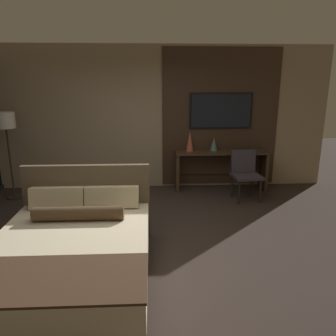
# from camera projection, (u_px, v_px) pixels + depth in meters

# --- Properties ---
(ground_plane) EXTENTS (16.00, 16.00, 0.00)m
(ground_plane) POSITION_uv_depth(u_px,v_px,m) (147.00, 246.00, 4.36)
(ground_plane) COLOR #332823
(wall_back_tv_panel) EXTENTS (7.20, 0.09, 2.80)m
(wall_back_tv_panel) POSITION_uv_depth(u_px,v_px,m) (158.00, 118.00, 6.50)
(wall_back_tv_panel) COLOR tan
(wall_back_tv_panel) RESTS_ON ground_plane
(bed) EXTENTS (1.70, 2.19, 1.05)m
(bed) POSITION_uv_depth(u_px,v_px,m) (72.00, 254.00, 3.59)
(bed) COLOR #33281E
(bed) RESTS_ON ground_plane
(desk) EXTENTS (1.81, 0.46, 0.78)m
(desk) POSITION_uv_depth(u_px,v_px,m) (221.00, 163.00, 6.54)
(desk) COLOR #422D1E
(desk) RESTS_ON ground_plane
(tv) EXTENTS (1.24, 0.04, 0.70)m
(tv) POSITION_uv_depth(u_px,v_px,m) (221.00, 111.00, 6.45)
(tv) COLOR black
(desk_chair) EXTENTS (0.54, 0.53, 0.90)m
(desk_chair) POSITION_uv_depth(u_px,v_px,m) (245.00, 170.00, 5.99)
(desk_chair) COLOR #38333D
(desk_chair) RESTS_ON ground_plane
(floor_lamp) EXTENTS (0.34, 0.34, 1.59)m
(floor_lamp) POSITION_uv_depth(u_px,v_px,m) (6.00, 127.00, 5.80)
(floor_lamp) COLOR #282623
(floor_lamp) RESTS_ON ground_plane
(vase_tall) EXTENTS (0.15, 0.15, 0.40)m
(vase_tall) POSITION_uv_depth(u_px,v_px,m) (190.00, 141.00, 6.41)
(vase_tall) COLOR #B2563D
(vase_tall) RESTS_ON desk
(vase_short) EXTENTS (0.15, 0.15, 0.26)m
(vase_short) POSITION_uv_depth(u_px,v_px,m) (214.00, 144.00, 6.48)
(vase_short) COLOR #4C706B
(vase_short) RESTS_ON desk
(book) EXTENTS (0.24, 0.18, 0.03)m
(book) POSITION_uv_depth(u_px,v_px,m) (258.00, 151.00, 6.44)
(book) COLOR #332D28
(book) RESTS_ON desk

